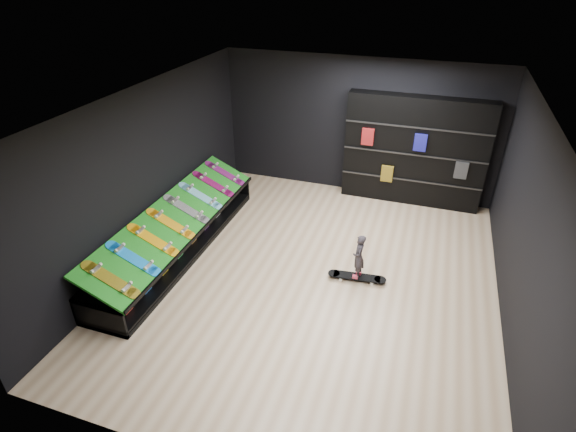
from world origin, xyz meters
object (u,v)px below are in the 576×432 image
(floor_skateboard, at_px, (357,278))
(child, at_px, (358,264))
(back_shelving, at_px, (414,152))
(display_rack, at_px, (179,238))

(floor_skateboard, xyz_separation_m, child, (0.00, 0.00, 0.28))
(floor_skateboard, distance_m, child, 0.28)
(child, bearing_deg, floor_skateboard, 0.00)
(back_shelving, xyz_separation_m, child, (-0.53, -3.18, -0.84))
(back_shelving, bearing_deg, child, -99.41)
(display_rack, bearing_deg, child, 2.51)
(display_rack, relative_size, child, 9.41)
(back_shelving, bearing_deg, display_rack, -139.01)
(back_shelving, xyz_separation_m, floor_skateboard, (-0.53, -3.18, -1.12))
(back_shelving, height_order, floor_skateboard, back_shelving)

